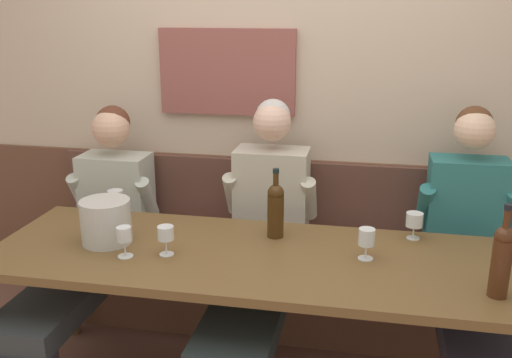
% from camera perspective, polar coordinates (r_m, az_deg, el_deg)
% --- Properties ---
extents(room_wall_back, '(6.80, 0.12, 2.80)m').
position_cam_1_polar(room_wall_back, '(3.28, 2.84, 10.00)').
color(room_wall_back, beige).
rests_on(room_wall_back, ground).
extents(wood_wainscot_panel, '(6.80, 0.03, 0.94)m').
position_cam_1_polar(wood_wainscot_panel, '(3.46, 2.54, -5.58)').
color(wood_wainscot_panel, brown).
rests_on(wood_wainscot_panel, ground).
extents(wall_bench, '(2.66, 0.42, 0.94)m').
position_cam_1_polar(wall_bench, '(3.35, 1.94, -9.93)').
color(wall_bench, brown).
rests_on(wall_bench, ground).
extents(dining_table, '(2.36, 0.81, 0.74)m').
position_cam_1_polar(dining_table, '(2.60, -0.41, -8.92)').
color(dining_table, brown).
rests_on(dining_table, ground).
extents(person_center_right_seat, '(0.49, 1.24, 1.26)m').
position_cam_1_polar(person_center_right_seat, '(3.19, -15.95, -5.28)').
color(person_center_right_seat, '#2F2A3A').
rests_on(person_center_right_seat, ground).
extents(person_center_left_seat, '(0.50, 1.24, 1.32)m').
position_cam_1_polar(person_center_left_seat, '(2.91, 0.49, -6.33)').
color(person_center_left_seat, '#2B2D40').
rests_on(person_center_left_seat, ground).
extents(person_left_seat, '(0.49, 1.23, 1.32)m').
position_cam_1_polar(person_left_seat, '(2.90, 20.68, -7.70)').
color(person_left_seat, '#352D3F').
rests_on(person_left_seat, ground).
extents(ice_bucket, '(0.23, 0.23, 0.20)m').
position_cam_1_polar(ice_bucket, '(2.73, -14.67, -4.11)').
color(ice_bucket, '#BABDB8').
rests_on(ice_bucket, dining_table).
extents(wine_bottle_amber_mid, '(0.07, 0.07, 0.37)m').
position_cam_1_polar(wine_bottle_amber_mid, '(2.33, 23.21, -7.27)').
color(wine_bottle_amber_mid, '#452613').
rests_on(wine_bottle_amber_mid, dining_table).
extents(wine_bottle_clear_water, '(0.08, 0.08, 0.34)m').
position_cam_1_polar(wine_bottle_clear_water, '(2.69, 1.96, -2.94)').
color(wine_bottle_clear_water, '#3C250F').
rests_on(wine_bottle_clear_water, dining_table).
extents(wine_glass_mid_right, '(0.08, 0.08, 0.13)m').
position_cam_1_polar(wine_glass_mid_right, '(2.79, 15.45, -4.06)').
color(wine_glass_mid_right, silver).
rests_on(wine_glass_mid_right, dining_table).
extents(wine_glass_right_end, '(0.07, 0.07, 0.14)m').
position_cam_1_polar(wine_glass_right_end, '(2.52, 10.93, -5.77)').
color(wine_glass_right_end, silver).
rests_on(wine_glass_right_end, dining_table).
extents(wine_glass_mid_left, '(0.07, 0.07, 0.14)m').
position_cam_1_polar(wine_glass_mid_left, '(2.56, -12.97, -5.54)').
color(wine_glass_mid_left, silver).
rests_on(wine_glass_mid_left, dining_table).
extents(wine_glass_center_front, '(0.08, 0.08, 0.15)m').
position_cam_1_polar(wine_glass_center_front, '(3.03, -13.77, -1.99)').
color(wine_glass_center_front, silver).
rests_on(wine_glass_center_front, dining_table).
extents(wine_glass_by_bottle, '(0.07, 0.07, 0.13)m').
position_cam_1_polar(wine_glass_by_bottle, '(2.55, -8.96, -5.43)').
color(wine_glass_by_bottle, silver).
rests_on(wine_glass_by_bottle, dining_table).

